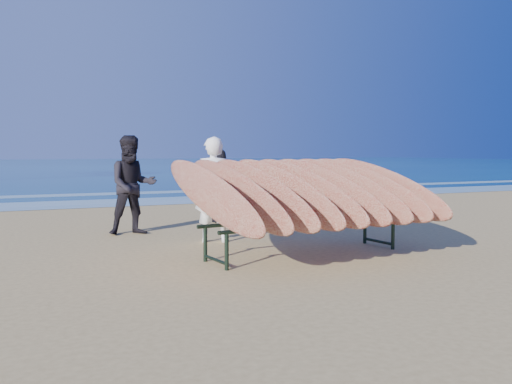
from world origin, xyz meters
TOP-DOWN VIEW (x-y plane):
  - ground at (0.00, 0.00)m, footprint 120.00×120.00m
  - ocean at (0.00, 55.00)m, footprint 160.00×160.00m
  - foam_near at (0.00, 10.00)m, footprint 160.00×160.00m
  - foam_far at (0.00, 13.50)m, footprint 160.00×160.00m
  - surfboard_rack at (0.68, 0.55)m, footprint 3.50×3.32m
  - person_white at (-0.18, 2.20)m, footprint 0.77×0.64m
  - person_dark_a at (-1.27, 3.60)m, footprint 0.90×0.70m
  - person_dark_b at (0.85, 4.54)m, footprint 0.94×0.41m

SIDE VIEW (x-z plane):
  - ground at x=0.00m, z-range 0.00..0.00m
  - ocean at x=0.00m, z-range 0.01..0.01m
  - foam_far at x=0.00m, z-range 0.01..0.01m
  - foam_near at x=0.00m, z-range 0.01..0.01m
  - person_dark_b at x=0.85m, z-range 0.00..1.59m
  - person_white at x=-0.18m, z-range 0.00..1.79m
  - person_dark_a at x=-1.27m, z-range 0.00..1.84m
  - surfboard_rack at x=0.68m, z-range 0.16..1.77m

